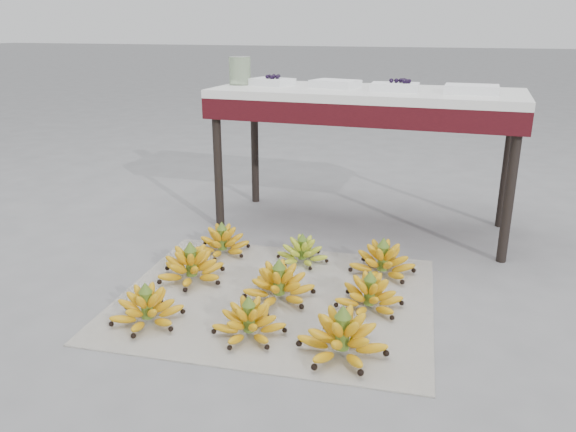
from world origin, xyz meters
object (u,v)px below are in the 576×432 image
(tray_left, at_px, (335,84))
(bunch_front_left, at_px, (147,309))
(tray_far_left, at_px, (272,81))
(tray_right, at_px, (395,86))
(tray_far_right, at_px, (472,89))
(bunch_mid_right, at_px, (369,296))
(bunch_back_center, at_px, (302,252))
(glass_jar, at_px, (240,71))
(bunch_back_right, at_px, (382,262))
(bunch_front_center, at_px, (249,322))
(bunch_front_right, at_px, (342,337))
(vendor_table, at_px, (366,106))
(bunch_mid_center, at_px, (279,285))
(bunch_back_left, at_px, (222,242))
(newspaper_mat, at_px, (276,297))
(bunch_mid_left, at_px, (191,267))

(tray_left, bearing_deg, bunch_front_left, -104.94)
(tray_far_left, height_order, tray_right, tray_right)
(tray_far_left, xyz_separation_m, tray_far_right, (1.04, -0.07, -0.00))
(bunch_mid_right, xyz_separation_m, bunch_back_center, (-0.38, 0.35, -0.01))
(tray_left, distance_m, glass_jar, 0.53)
(bunch_mid_right, distance_m, tray_left, 1.26)
(bunch_mid_right, distance_m, bunch_back_right, 0.34)
(bunch_front_center, distance_m, bunch_mid_right, 0.50)
(bunch_front_right, height_order, vendor_table, vendor_table)
(bunch_mid_center, bearing_deg, bunch_back_left, 114.22)
(newspaper_mat, height_order, bunch_back_left, bunch_back_left)
(tray_far_left, height_order, glass_jar, glass_jar)
(newspaper_mat, distance_m, bunch_back_center, 0.38)
(bunch_mid_left, distance_m, bunch_back_left, 0.32)
(bunch_front_right, height_order, bunch_mid_center, bunch_front_right)
(bunch_mid_center, height_order, bunch_back_left, bunch_mid_center)
(vendor_table, bearing_deg, tray_right, -12.94)
(tray_left, bearing_deg, glass_jar, -176.37)
(bunch_mid_left, xyz_separation_m, bunch_back_center, (0.40, 0.34, -0.01))
(bunch_back_right, xyz_separation_m, tray_far_right, (0.29, 0.56, 0.70))
(bunch_back_right, bearing_deg, tray_far_right, 68.28)
(bunch_front_left, xyz_separation_m, bunch_back_center, (0.38, 0.72, -0.01))
(bunch_front_right, bearing_deg, tray_left, 103.90)
(bunch_front_left, bearing_deg, bunch_front_center, -12.86)
(bunch_mid_right, bearing_deg, bunch_mid_center, -168.48)
(bunch_front_center, bearing_deg, bunch_back_left, 120.94)
(bunch_mid_center, bearing_deg, bunch_mid_right, -19.60)
(bunch_front_center, distance_m, glass_jar, 1.59)
(bunch_front_center, xyz_separation_m, tray_far_left, (-0.39, 1.31, 0.71))
(newspaper_mat, relative_size, bunch_front_left, 3.73)
(bunch_mid_right, height_order, bunch_back_center, bunch_mid_right)
(bunch_front_left, distance_m, glass_jar, 1.52)
(bunch_mid_center, distance_m, tray_far_right, 1.33)
(vendor_table, bearing_deg, glass_jar, -179.86)
(bunch_back_left, relative_size, tray_left, 1.22)
(newspaper_mat, bearing_deg, tray_far_right, 54.38)
(newspaper_mat, xyz_separation_m, bunch_front_center, (0.01, -0.31, 0.06))
(newspaper_mat, distance_m, bunch_mid_left, 0.41)
(vendor_table, bearing_deg, bunch_back_center, -104.77)
(bunch_front_center, height_order, bunch_mid_left, bunch_mid_left)
(newspaper_mat, bearing_deg, bunch_back_center, 90.74)
(bunch_back_center, distance_m, tray_far_left, 1.01)
(bunch_mid_left, bearing_deg, bunch_mid_right, 12.46)
(newspaper_mat, xyz_separation_m, tray_far_left, (-0.38, 0.99, 0.77))
(newspaper_mat, relative_size, bunch_back_right, 4.02)
(newspaper_mat, xyz_separation_m, tray_left, (-0.02, 0.99, 0.76))
(bunch_back_left, relative_size, bunch_back_center, 1.22)
(newspaper_mat, distance_m, bunch_front_right, 0.48)
(bunch_front_left, height_order, tray_left, tray_left)
(bunch_front_center, height_order, tray_far_left, tray_far_left)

